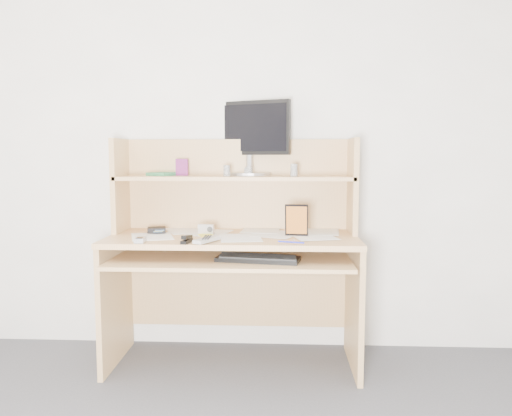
{
  "coord_description": "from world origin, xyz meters",
  "views": [
    {
      "loc": [
        0.27,
        -1.29,
        1.2
      ],
      "look_at": [
        0.13,
        1.43,
        0.91
      ],
      "focal_mm": 35.0,
      "sensor_mm": 36.0,
      "label": 1
    }
  ],
  "objects_px": {
    "keyboard": "(258,258)",
    "monitor": "(250,136)",
    "tv_remote": "(207,240)",
    "desk": "(234,243)",
    "game_case": "(296,220)"
  },
  "relations": [
    {
      "from": "desk",
      "to": "keyboard",
      "type": "distance_m",
      "value": 0.32
    },
    {
      "from": "keyboard",
      "to": "monitor",
      "type": "distance_m",
      "value": 0.81
    },
    {
      "from": "tv_remote",
      "to": "game_case",
      "type": "distance_m",
      "value": 0.52
    },
    {
      "from": "desk",
      "to": "monitor",
      "type": "relative_size",
      "value": 2.83
    },
    {
      "from": "desk",
      "to": "tv_remote",
      "type": "distance_m",
      "value": 0.34
    },
    {
      "from": "desk",
      "to": "game_case",
      "type": "bearing_deg",
      "value": -16.66
    },
    {
      "from": "keyboard",
      "to": "monitor",
      "type": "xyz_separation_m",
      "value": [
        -0.07,
        0.48,
        0.66
      ]
    },
    {
      "from": "keyboard",
      "to": "monitor",
      "type": "height_order",
      "value": "monitor"
    },
    {
      "from": "tv_remote",
      "to": "monitor",
      "type": "distance_m",
      "value": 0.77
    },
    {
      "from": "tv_remote",
      "to": "monitor",
      "type": "relative_size",
      "value": 0.37
    },
    {
      "from": "desk",
      "to": "game_case",
      "type": "distance_m",
      "value": 0.4
    },
    {
      "from": "desk",
      "to": "tv_remote",
      "type": "xyz_separation_m",
      "value": [
        -0.11,
        -0.31,
        0.07
      ]
    },
    {
      "from": "keyboard",
      "to": "game_case",
      "type": "distance_m",
      "value": 0.33
    },
    {
      "from": "keyboard",
      "to": "game_case",
      "type": "relative_size",
      "value": 2.54
    },
    {
      "from": "keyboard",
      "to": "game_case",
      "type": "xyz_separation_m",
      "value": [
        0.21,
        0.18,
        0.18
      ]
    }
  ]
}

